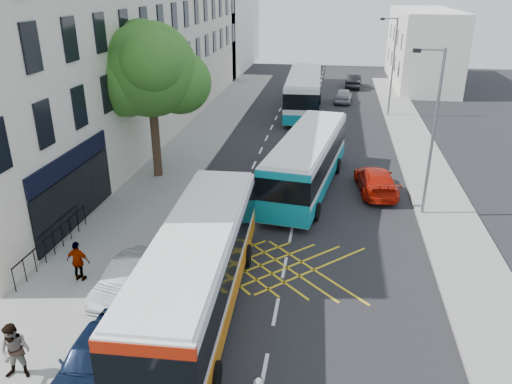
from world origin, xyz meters
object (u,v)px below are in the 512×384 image
at_px(street_tree, 150,71).
at_px(bus_mid, 307,161).
at_px(bus_far, 304,92).
at_px(lamp_near, 432,126).
at_px(distant_car_grey, 299,86).
at_px(distant_car_silver, 343,95).
at_px(bus_near, 198,268).
at_px(parked_car_blue, 94,358).
at_px(lamp_far, 392,62).
at_px(red_hatchback, 376,180).
at_px(distant_car_dark, 354,81).
at_px(pedestrian_far, 78,261).
at_px(parked_car_silver, 129,277).
at_px(pedestrian_near, 15,352).

height_order(street_tree, bus_mid, street_tree).
bearing_deg(street_tree, bus_mid, -2.82).
bearing_deg(bus_mid, bus_far, 102.77).
bearing_deg(bus_mid, lamp_near, -15.11).
relative_size(distant_car_grey, distant_car_silver, 1.17).
relative_size(bus_near, parked_car_blue, 2.83).
xyz_separation_m(lamp_far, red_hatchback, (-2.03, -17.27, -3.93)).
xyz_separation_m(bus_near, distant_car_dark, (6.38, 41.68, -0.94)).
height_order(distant_car_silver, pedestrian_far, pedestrian_far).
relative_size(parked_car_silver, distant_car_grey, 0.84).
bearing_deg(bus_far, red_hatchback, -75.12).
distance_m(lamp_far, bus_mid, 18.66).
height_order(red_hatchback, distant_car_grey, red_hatchback).
bearing_deg(red_hatchback, bus_far, -79.79).
height_order(lamp_far, bus_near, lamp_far).
bearing_deg(street_tree, pedestrian_far, -85.88).
height_order(bus_near, red_hatchback, bus_near).
bearing_deg(pedestrian_near, bus_near, 36.06).
distance_m(red_hatchback, pedestrian_far, 16.24).
xyz_separation_m(parked_car_blue, distant_car_dark, (8.56, 45.41, 0.05)).
relative_size(parked_car_silver, distant_car_silver, 0.98).
height_order(bus_near, distant_car_grey, bus_near).
height_order(distant_car_silver, pedestrian_near, pedestrian_near).
height_order(distant_car_grey, pedestrian_far, pedestrian_far).
height_order(parked_car_silver, distant_car_dark, distant_car_dark).
bearing_deg(pedestrian_near, street_tree, 86.56).
distance_m(street_tree, lamp_near, 15.10).
bearing_deg(bus_near, street_tree, 113.26).
height_order(lamp_far, distant_car_silver, lamp_far).
height_order(bus_mid, distant_car_dark, bus_mid).
bearing_deg(lamp_near, distant_car_grey, 105.92).
distance_m(parked_car_silver, red_hatchback, 14.98).
relative_size(parked_car_blue, distant_car_dark, 0.90).
bearing_deg(lamp_near, red_hatchback, 126.59).
xyz_separation_m(parked_car_silver, distant_car_dark, (9.26, 41.10, 0.10)).
height_order(lamp_far, parked_car_blue, lamp_far).
xyz_separation_m(distant_car_silver, pedestrian_far, (-10.20, -33.37, 0.30)).
bearing_deg(bus_mid, street_tree, -174.55).
bearing_deg(street_tree, bus_far, 66.79).
distance_m(distant_car_dark, pedestrian_near, 47.14).
bearing_deg(pedestrian_far, street_tree, -81.75).
relative_size(bus_near, parked_car_silver, 2.95).
distance_m(street_tree, bus_far, 19.43).
distance_m(bus_near, distant_car_grey, 38.47).
distance_m(distant_car_silver, distant_car_dark, 7.55).
height_order(lamp_far, bus_far, lamp_far).
distance_m(lamp_near, pedestrian_near, 19.17).
bearing_deg(street_tree, bus_near, -64.57).
distance_m(parked_car_blue, distant_car_silver, 38.67).
xyz_separation_m(bus_near, parked_car_silver, (-2.88, 0.58, -1.04)).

